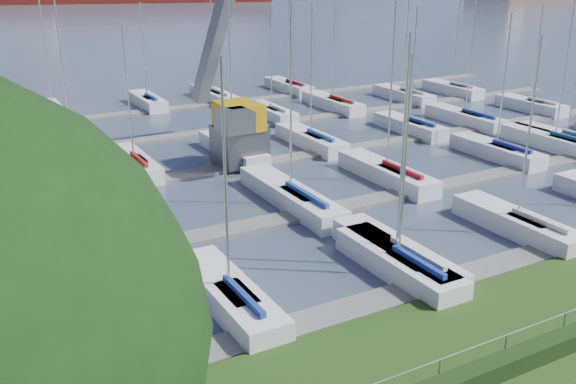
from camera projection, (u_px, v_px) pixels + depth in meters
hedge at (470, 379)px, 21.16m from camera, size 80.00×0.70×0.70m
fence at (463, 351)px, 21.20m from camera, size 80.00×0.04×0.04m
docks at (187, 175)px, 43.07m from camera, size 90.00×41.60×0.25m
crane at (237, 83)px, 44.63m from camera, size 5.56×13.22×22.35m
sailboat_fleet at (133, 92)px, 41.28m from camera, size 74.96×49.61×13.39m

